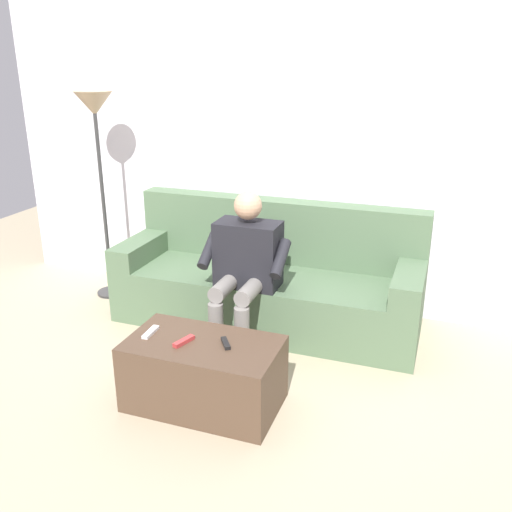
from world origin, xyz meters
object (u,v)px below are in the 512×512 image
object	(u,v)px
person_solo_seated	(245,262)
remote_white	(151,332)
floor_lamp	(96,125)
coffee_table	(204,373)
couch	(269,283)
remote_black	(226,343)
remote_red	(184,341)

from	to	relation	value
person_solo_seated	remote_white	xyz separation A→B (m)	(0.28, 0.79, -0.19)
floor_lamp	coffee_table	bearing A→B (deg)	140.04
couch	remote_white	size ratio (longest dim) A/B	15.01
remote_black	remote_red	bearing A→B (deg)	69.97
person_solo_seated	remote_red	size ratio (longest dim) A/B	7.44
coffee_table	person_solo_seated	xyz separation A→B (m)	(0.04, -0.78, 0.39)
couch	person_solo_seated	xyz separation A→B (m)	(0.04, 0.38, 0.29)
couch	floor_lamp	size ratio (longest dim) A/B	1.35
couch	remote_red	distance (m)	1.21
couch	floor_lamp	world-z (taller)	floor_lamp
couch	remote_white	world-z (taller)	couch
coffee_table	remote_red	xyz separation A→B (m)	(0.09, 0.04, 0.21)
remote_white	couch	bearing A→B (deg)	162.22
coffee_table	person_solo_seated	bearing A→B (deg)	-86.78
remote_white	floor_lamp	size ratio (longest dim) A/B	0.09
coffee_table	person_solo_seated	distance (m)	0.88
remote_white	remote_black	world-z (taller)	remote_black
couch	coffee_table	size ratio (longest dim) A/B	2.60
remote_white	remote_red	xyz separation A→B (m)	(-0.23, 0.04, 0.00)
coffee_table	floor_lamp	size ratio (longest dim) A/B	0.52
remote_white	remote_black	bearing A→B (deg)	90.70
coffee_table	remote_red	world-z (taller)	remote_red
couch	remote_red	bearing A→B (deg)	85.49
remote_red	remote_black	size ratio (longest dim) A/B	1.15
floor_lamp	remote_red	bearing A→B (deg)	137.08
remote_black	floor_lamp	world-z (taller)	floor_lamp
remote_white	remote_black	size ratio (longest dim) A/B	1.20
person_solo_seated	remote_black	bearing A→B (deg)	102.91
coffee_table	person_solo_seated	world-z (taller)	person_solo_seated
person_solo_seated	remote_black	size ratio (longest dim) A/B	8.59
person_solo_seated	floor_lamp	world-z (taller)	floor_lamp
couch	person_solo_seated	size ratio (longest dim) A/B	2.10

